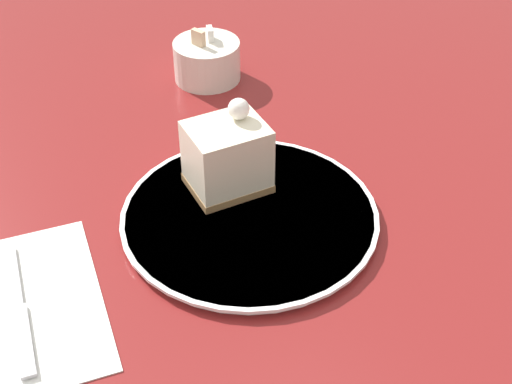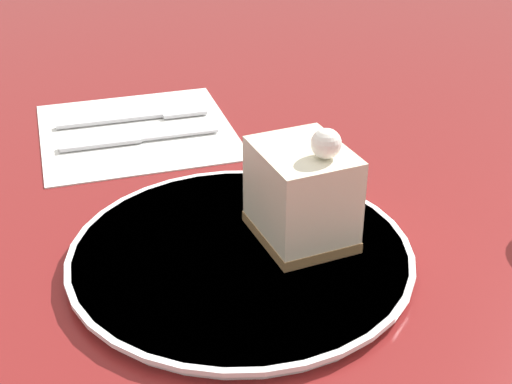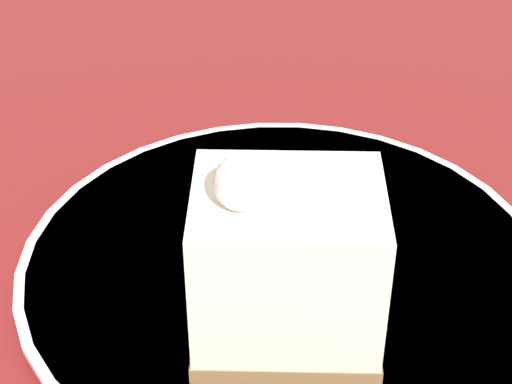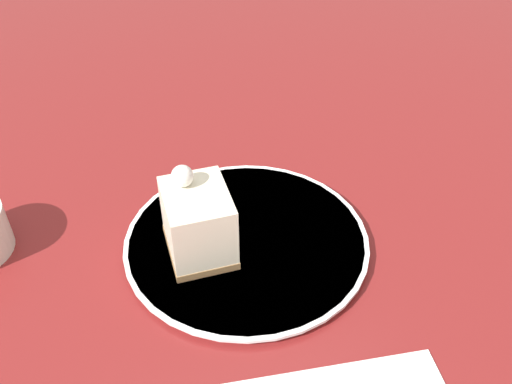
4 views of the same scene
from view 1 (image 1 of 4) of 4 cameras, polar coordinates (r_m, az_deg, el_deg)
ground_plane at (r=0.82m, az=-0.18°, el=-0.43°), size 4.00×4.00×0.00m
plate at (r=0.78m, az=-0.51°, el=-1.98°), size 0.28×0.28×0.01m
cake_slice at (r=0.79m, az=-2.31°, el=2.88°), size 0.09×0.08×0.10m
knife at (r=0.72m, az=-18.31°, el=-9.58°), size 0.05×0.17×0.00m
sugar_bowl at (r=1.03m, az=-3.95°, el=10.46°), size 0.09×0.09×0.08m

